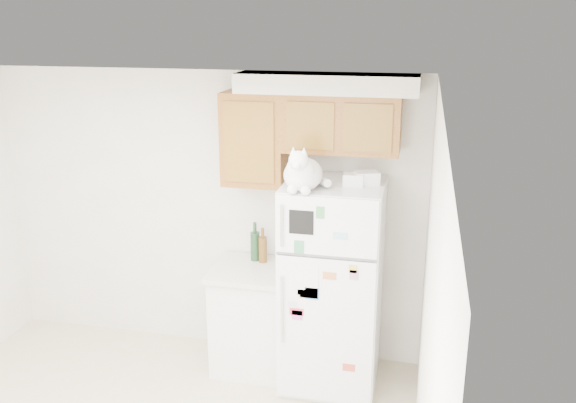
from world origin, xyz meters
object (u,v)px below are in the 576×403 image
(bottle_green, at_px, (255,241))
(bottle_amber, at_px, (263,245))
(storage_box_back, at_px, (366,178))
(refrigerator, at_px, (332,286))
(cat, at_px, (302,173))
(base_counter, at_px, (252,317))
(storage_box_front, at_px, (353,180))

(bottle_green, distance_m, bottle_amber, 0.08)
(storage_box_back, distance_m, bottle_green, 1.17)
(refrigerator, bearing_deg, cat, -128.31)
(cat, distance_m, bottle_green, 1.02)
(base_counter, bearing_deg, bottle_amber, 63.28)
(refrigerator, xyz_separation_m, base_counter, (-0.69, 0.07, -0.39))
(cat, xyz_separation_m, storage_box_front, (0.34, 0.23, -0.09))
(base_counter, xyz_separation_m, storage_box_front, (0.84, -0.10, 1.28))
(base_counter, height_order, storage_box_front, storage_box_front)
(base_counter, relative_size, bottle_amber, 3.03)
(bottle_green, height_order, bottle_amber, bottle_green)
(refrigerator, bearing_deg, bottle_green, 161.79)
(bottle_green, bearing_deg, cat, -43.84)
(bottle_amber, bearing_deg, refrigerator, -17.89)
(refrigerator, relative_size, cat, 3.36)
(cat, xyz_separation_m, bottle_green, (-0.50, 0.48, -0.74))
(storage_box_back, distance_m, storage_box_front, 0.10)
(refrigerator, distance_m, storage_box_front, 0.91)
(refrigerator, bearing_deg, storage_box_front, -10.26)
(cat, xyz_separation_m, bottle_amber, (-0.43, 0.45, -0.76))
(storage_box_back, height_order, storage_box_front, storage_box_back)
(base_counter, xyz_separation_m, bottle_amber, (0.06, 0.13, 0.61))
(cat, height_order, bottle_amber, cat)
(base_counter, xyz_separation_m, cat, (0.49, -0.33, 1.37))
(bottle_green, bearing_deg, storage_box_back, -12.56)
(cat, relative_size, storage_box_front, 3.37)
(refrigerator, xyz_separation_m, storage_box_back, (0.24, 0.02, 0.90))
(storage_box_back, bearing_deg, storage_box_front, -173.05)
(refrigerator, relative_size, bottle_amber, 5.60)
(cat, height_order, storage_box_front, cat)
(refrigerator, relative_size, storage_box_back, 9.44)
(storage_box_back, xyz_separation_m, storage_box_front, (-0.09, -0.05, -0.01))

